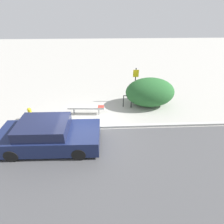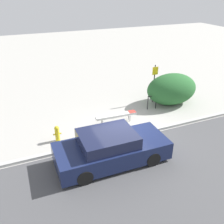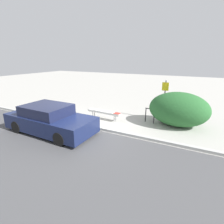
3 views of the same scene
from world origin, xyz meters
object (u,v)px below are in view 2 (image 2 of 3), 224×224
(sign_post, at_px, (154,80))
(fire_hydrant, at_px, (57,133))
(bench, at_px, (116,115))
(bike_rack, at_px, (152,101))
(parked_car_near, at_px, (111,148))

(sign_post, distance_m, fire_hydrant, 6.59)
(bench, height_order, fire_hydrant, fire_hydrant)
(sign_post, bearing_deg, fire_hydrant, -162.21)
(bike_rack, height_order, parked_car_near, parked_car_near)
(fire_hydrant, bearing_deg, bench, 8.48)
(bike_rack, height_order, fire_hydrant, bike_rack)
(fire_hydrant, bearing_deg, parked_car_near, -54.05)
(bike_rack, xyz_separation_m, parked_car_near, (-3.97, -3.49, 0.12))
(sign_post, height_order, parked_car_near, sign_post)
(fire_hydrant, bearing_deg, bike_rack, 11.86)
(bench, xyz_separation_m, sign_post, (3.10, 1.53, 0.94))
(sign_post, xyz_separation_m, parked_car_near, (-4.54, -4.30, -0.76))
(bike_rack, distance_m, sign_post, 1.32)
(bike_rack, bearing_deg, fire_hydrant, -168.14)
(parked_car_near, bearing_deg, fire_hydrant, 126.68)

